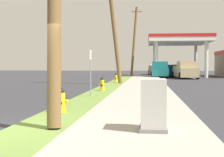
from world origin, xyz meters
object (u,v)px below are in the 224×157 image
Objects in this scene: fire_hydrant_nearest at (61,102)px; truck_tan_at_far_bay at (185,71)px; truck_silver_at_forecourt at (155,69)px; utility_pole_background at (134,41)px; car_navy_by_near_pump at (165,71)px; utility_pole_midground at (114,26)px; utility_cabinet at (153,107)px; street_sign_post at (91,63)px; fire_hydrant_second at (102,85)px; truck_teal_on_apron at (159,70)px; fire_hydrant_third at (116,78)px; car_black_by_far_pump at (177,71)px.

fire_hydrant_nearest is 28.99m from truck_tan_at_far_bay.
truck_silver_at_forecourt is at bearing 101.79° from truck_tan_at_far_bay.
utility_pole_background is 2.02× the size of car_navy_by_near_pump.
utility_cabinet is (2.71, -18.21, -3.93)m from utility_pole_midground.
fire_hydrant_nearest is 0.66× the size of utility_cabinet.
street_sign_post reaches higher than truck_silver_at_forecourt.
fire_hydrant_nearest is at bearing -90.51° from fire_hydrant_second.
utility_pole_background is 5.79m from truck_teal_on_apron.
utility_pole_midground is 14.61m from truck_tan_at_far_bay.
street_sign_post reaches higher than truck_tan_at_far_bay.
fire_hydrant_nearest is 0.09× the size of utility_pole_midground.
fire_hydrant_second is 20.79m from truck_tan_at_far_bay.
utility_pole_midground is at bearing -104.60° from truck_teal_on_apron.
utility_cabinet is at bearing -70.28° from street_sign_post.
truck_tan_at_far_bay is at bearing 76.28° from fire_hydrant_nearest.
truck_silver_at_forecourt is at bearing 83.61° from fire_hydrant_second.
truck_tan_at_far_bay is (6.03, -6.29, -3.88)m from utility_pole_background.
utility_pole_background reaches higher than street_sign_post.
fire_hydrant_second is at bearing -109.10° from truck_tan_at_far_bay.
truck_teal_on_apron and truck_tan_at_far_bay have the same top height.
fire_hydrant_second is 8.36m from utility_pole_midground.
truck_silver_at_forecourt is 0.98× the size of truck_tan_at_far_bay.
fire_hydrant_second is 0.66× the size of utility_cabinet.
fire_hydrant_second and fire_hydrant_third have the same top height.
utility_pole_background reaches higher than truck_silver_at_forecourt.
fire_hydrant_third is 21.82m from car_black_by_far_pump.
utility_pole_midground is (-0.07, 7.27, 4.13)m from fire_hydrant_second.
utility_pole_midground is (0.01, -1.80, 4.13)m from fire_hydrant_third.
utility_pole_background is 1.68× the size of truck_silver_at_forecourt.
truck_teal_on_apron is (4.14, 15.89, -3.66)m from utility_pole_midground.
truck_silver_at_forecourt is at bearing 84.78° from fire_hydrant_nearest.
fire_hydrant_second is 26.75m from car_navy_by_near_pump.
utility_pole_background is 29.49m from street_sign_post.
truck_tan_at_far_bay is (0.02, -10.14, 0.19)m from car_black_by_far_pump.
car_navy_by_near_pump is (5.05, 19.01, -3.85)m from utility_pole_midground.
truck_silver_at_forecourt is (3.88, 42.50, 0.47)m from fire_hydrant_nearest.
utility_pole_midground is at bearing -98.26° from truck_silver_at_forecourt.
car_black_by_far_pump is at bearing 73.06° from utility_pole_midground.
fire_hydrant_third is at bearing -108.35° from car_black_by_far_pump.
fire_hydrant_nearest is at bearing 138.24° from utility_cabinet.
street_sign_post is (-2.71, 7.55, 0.99)m from utility_cabinet.
fire_hydrant_nearest is 0.13× the size of truck_tan_at_far_bay.
truck_silver_at_forecourt reaches higher than car_black_by_far_pump.
street_sign_post is 0.47× the size of car_black_by_far_pump.
utility_pole_background is 4.33× the size of street_sign_post.
truck_teal_on_apron is (4.14, 26.55, -0.72)m from street_sign_post.
fire_hydrant_second is 0.14× the size of truck_silver_at_forecourt.
fire_hydrant_nearest is 0.16× the size of car_black_by_far_pump.
car_black_by_far_pump is at bearing 77.17° from fire_hydrant_second.
street_sign_post reaches higher than utility_cabinet.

